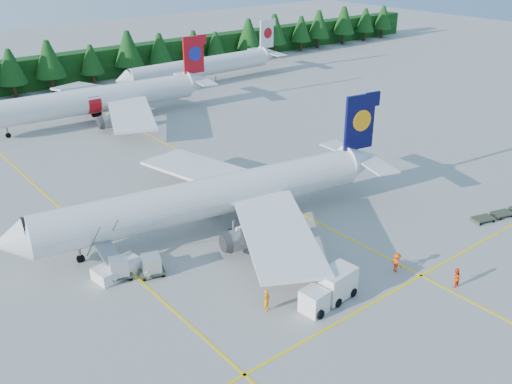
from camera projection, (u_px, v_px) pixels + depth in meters
ground at (326, 270)px, 51.83m from camera, size 320.00×320.00×0.00m
taxi_stripe_a at (89, 234)px, 58.04m from camera, size 0.25×120.00×0.01m
taxi_stripe_b at (244, 184)px, 69.41m from camera, size 0.25×120.00×0.01m
taxi_stripe_cross at (377, 300)px, 47.57m from camera, size 80.00×0.25×0.01m
treeline_hedge at (21, 75)px, 108.70m from camera, size 220.00×4.00×6.00m
airliner_navy at (202, 200)px, 57.07m from camera, size 40.45×33.01×11.84m
airliner_red at (87, 101)px, 89.93m from camera, size 40.78×33.46×11.85m
airliner_far_right at (196, 68)px, 112.83m from camera, size 37.63×4.33×10.94m
airstairs at (115, 265)px, 51.03m from camera, size 4.53×6.14×3.84m
service_truck at (329, 289)px, 46.86m from camera, size 5.63×2.54×2.63m
dolly_train at (512, 211)px, 61.95m from camera, size 10.62×3.85×0.13m
uld_pair at (135, 266)px, 50.35m from camera, size 5.10×3.60×1.69m
crew_a at (267, 300)px, 45.94m from camera, size 0.86×0.79×1.96m
crew_b at (456, 278)px, 49.10m from camera, size 0.91×0.73×1.79m
crew_c at (397, 262)px, 51.28m from camera, size 0.62×0.83×1.86m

